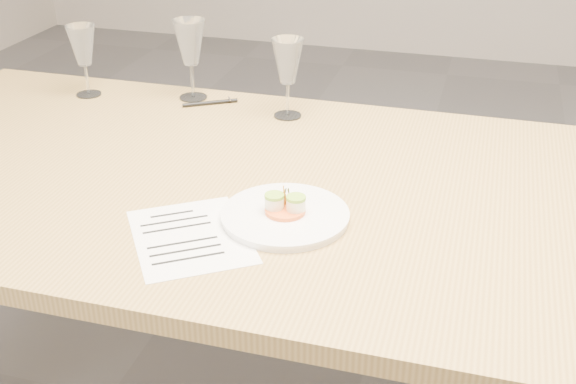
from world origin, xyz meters
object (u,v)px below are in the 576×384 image
(dinner_plate, at_px, (285,214))
(wine_glass_1, at_px, (190,44))
(ballpoint_pen, at_px, (210,103))
(wine_glass_0, at_px, (83,47))
(recipe_sheet, at_px, (190,236))
(dining_table, at_px, (354,219))
(wine_glass_2, at_px, (288,63))

(dinner_plate, relative_size, wine_glass_1, 1.15)
(dinner_plate, distance_m, ballpoint_pen, 0.65)
(ballpoint_pen, relative_size, wine_glass_0, 0.68)
(recipe_sheet, relative_size, wine_glass_1, 1.52)
(dining_table, xyz_separation_m, dinner_plate, (-0.11, -0.16, 0.08))
(dining_table, height_order, wine_glass_2, wine_glass_2)
(recipe_sheet, distance_m, wine_glass_2, 0.64)
(wine_glass_0, relative_size, wine_glass_2, 0.96)
(dinner_plate, bearing_deg, ballpoint_pen, 124.20)
(wine_glass_0, distance_m, wine_glass_1, 0.30)
(dining_table, relative_size, dinner_plate, 9.62)
(dinner_plate, xyz_separation_m, wine_glass_0, (-0.72, 0.52, 0.13))
(dinner_plate, bearing_deg, recipe_sheet, -144.05)
(dining_table, relative_size, wine_glass_1, 11.06)
(wine_glass_2, bearing_deg, wine_glass_1, 168.54)
(wine_glass_1, bearing_deg, dining_table, -38.03)
(recipe_sheet, xyz_separation_m, ballpoint_pen, (-0.22, 0.65, 0.00))
(wine_glass_2, bearing_deg, recipe_sheet, -90.78)
(ballpoint_pen, height_order, wine_glass_2, wine_glass_2)
(recipe_sheet, relative_size, wine_glass_2, 1.62)
(wine_glass_0, height_order, wine_glass_2, wine_glass_2)
(dinner_plate, xyz_separation_m, ballpoint_pen, (-0.37, 0.54, -0.01))
(recipe_sheet, height_order, wine_glass_2, wine_glass_2)
(ballpoint_pen, distance_m, wine_glass_1, 0.16)
(recipe_sheet, bearing_deg, dining_table, 11.64)
(dining_table, relative_size, wine_glass_2, 11.74)
(dinner_plate, xyz_separation_m, wine_glass_2, (-0.14, 0.52, 0.13))
(dinner_plate, height_order, recipe_sheet, dinner_plate)
(wine_glass_0, xyz_separation_m, wine_glass_2, (0.58, -0.00, 0.01))
(dining_table, height_order, dinner_plate, dinner_plate)
(wine_glass_0, bearing_deg, wine_glass_2, -0.07)
(recipe_sheet, distance_m, wine_glass_1, 0.76)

